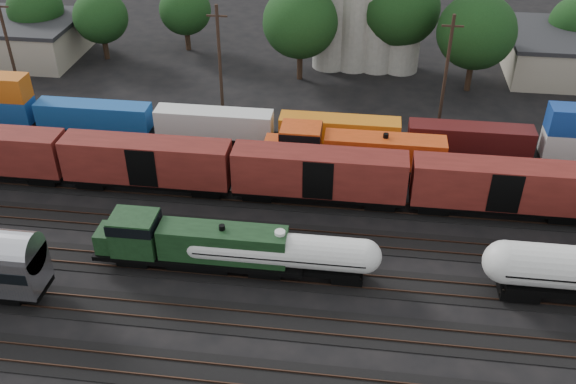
# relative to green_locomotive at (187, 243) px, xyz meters

# --- Properties ---
(ground) EXTENTS (600.00, 600.00, 0.00)m
(ground) POSITION_rel_green_locomotive_xyz_m (8.81, 5.00, -2.44)
(ground) COLOR black
(tracks) EXTENTS (180.00, 33.20, 0.20)m
(tracks) POSITION_rel_green_locomotive_xyz_m (8.81, 5.00, -2.40)
(tracks) COLOR black
(tracks) RESTS_ON ground
(green_locomotive) EXTENTS (16.12, 2.84, 4.27)m
(green_locomotive) POSITION_rel_green_locomotive_xyz_m (0.00, 0.00, 0.00)
(green_locomotive) COLOR black
(green_locomotive) RESTS_ON ground
(tank_car_a) EXTENTS (15.07, 2.70, 3.95)m
(tank_car_a) POSITION_rel_green_locomotive_xyz_m (7.14, 0.00, -0.07)
(tank_car_a) COLOR silver
(tank_car_a) RESTS_ON ground
(orange_locomotive) EXTENTS (18.46, 3.08, 4.62)m
(orange_locomotive) POSITION_rel_green_locomotive_xyz_m (11.62, 15.00, 0.18)
(orange_locomotive) COLOR black
(orange_locomotive) RESTS_ON ground
(boxcar_string) EXTENTS (122.80, 2.90, 4.20)m
(boxcar_string) POSITION_rel_green_locomotive_xyz_m (-13.93, 10.00, 0.67)
(boxcar_string) COLOR black
(boxcar_string) RESTS_ON ground
(container_wall) EXTENTS (178.40, 2.60, 5.80)m
(container_wall) POSITION_rel_green_locomotive_xyz_m (25.48, 20.00, 0.10)
(container_wall) COLOR black
(container_wall) RESTS_ON ground
(industrial_sheds) EXTENTS (119.38, 17.26, 5.10)m
(industrial_sheds) POSITION_rel_green_locomotive_xyz_m (15.44, 40.25, 0.11)
(industrial_sheds) COLOR #9E937F
(industrial_sheds) RESTS_ON ground
(tree_band) EXTENTS (167.62, 19.43, 12.92)m
(tree_band) POSITION_rel_green_locomotive_xyz_m (6.81, 38.46, 4.37)
(tree_band) COLOR black
(tree_band) RESTS_ON ground
(utility_poles) EXTENTS (122.20, 0.36, 12.00)m
(utility_poles) POSITION_rel_green_locomotive_xyz_m (8.81, 27.00, 3.77)
(utility_poles) COLOR black
(utility_poles) RESTS_ON ground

